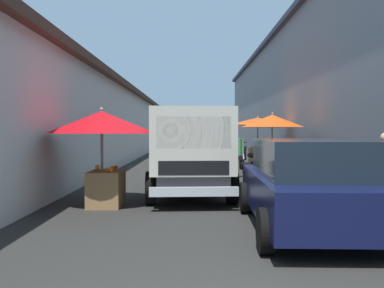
{
  "coord_description": "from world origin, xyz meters",
  "views": [
    {
      "loc": [
        -2.4,
        0.65,
        1.6
      ],
      "look_at": [
        8.74,
        0.66,
        1.23
      ],
      "focal_mm": 38.47,
      "sensor_mm": 36.0,
      "label": 1
    }
  ],
  "objects_px": {
    "hatchback_car": "(308,184)",
    "fruit_stall_mid_lane": "(272,127)",
    "parked_scooter": "(247,160)",
    "delivery_truck": "(190,154)",
    "fruit_stall_near_right": "(102,133)",
    "fruit_stall_near_left": "(258,127)",
    "vendor_by_crates": "(235,152)"
  },
  "relations": [
    {
      "from": "fruit_stall_near_right",
      "to": "fruit_stall_mid_lane",
      "type": "bearing_deg",
      "value": -38.77
    },
    {
      "from": "fruit_stall_mid_lane",
      "to": "delivery_truck",
      "type": "xyz_separation_m",
      "value": [
        -5.12,
        2.88,
        -0.66
      ]
    },
    {
      "from": "fruit_stall_mid_lane",
      "to": "parked_scooter",
      "type": "height_order",
      "value": "fruit_stall_mid_lane"
    },
    {
      "from": "delivery_truck",
      "to": "vendor_by_crates",
      "type": "relative_size",
      "value": 3.27
    },
    {
      "from": "fruit_stall_mid_lane",
      "to": "delivery_truck",
      "type": "bearing_deg",
      "value": 150.66
    },
    {
      "from": "hatchback_car",
      "to": "parked_scooter",
      "type": "height_order",
      "value": "hatchback_car"
    },
    {
      "from": "fruit_stall_near_left",
      "to": "hatchback_car",
      "type": "xyz_separation_m",
      "value": [
        -12.07,
        1.11,
        -1.03
      ]
    },
    {
      "from": "delivery_truck",
      "to": "parked_scooter",
      "type": "distance_m",
      "value": 7.04
    },
    {
      "from": "fruit_stall_near_left",
      "to": "parked_scooter",
      "type": "height_order",
      "value": "fruit_stall_near_left"
    },
    {
      "from": "hatchback_car",
      "to": "parked_scooter",
      "type": "distance_m",
      "value": 9.63
    },
    {
      "from": "fruit_stall_near_right",
      "to": "fruit_stall_near_left",
      "type": "relative_size",
      "value": 0.82
    },
    {
      "from": "fruit_stall_mid_lane",
      "to": "fruit_stall_near_left",
      "type": "height_order",
      "value": "fruit_stall_near_left"
    },
    {
      "from": "fruit_stall_near_left",
      "to": "hatchback_car",
      "type": "relative_size",
      "value": 0.7
    },
    {
      "from": "hatchback_car",
      "to": "fruit_stall_mid_lane",
      "type": "bearing_deg",
      "value": -6.87
    },
    {
      "from": "fruit_stall_mid_lane",
      "to": "delivery_truck",
      "type": "distance_m",
      "value": 5.91
    },
    {
      "from": "fruit_stall_near_right",
      "to": "fruit_stall_near_left",
      "type": "distance_m",
      "value": 11.02
    },
    {
      "from": "delivery_truck",
      "to": "fruit_stall_near_left",
      "type": "bearing_deg",
      "value": -18.3
    },
    {
      "from": "fruit_stall_mid_lane",
      "to": "vendor_by_crates",
      "type": "bearing_deg",
      "value": 119.85
    },
    {
      "from": "fruit_stall_near_left",
      "to": "vendor_by_crates",
      "type": "xyz_separation_m",
      "value": [
        -4.78,
        1.51,
        -0.89
      ]
    },
    {
      "from": "fruit_stall_near_right",
      "to": "vendor_by_crates",
      "type": "height_order",
      "value": "fruit_stall_near_right"
    },
    {
      "from": "hatchback_car",
      "to": "delivery_truck",
      "type": "xyz_separation_m",
      "value": [
        2.97,
        1.9,
        0.3
      ]
    },
    {
      "from": "hatchback_car",
      "to": "delivery_truck",
      "type": "height_order",
      "value": "delivery_truck"
    },
    {
      "from": "fruit_stall_near_right",
      "to": "hatchback_car",
      "type": "height_order",
      "value": "fruit_stall_near_right"
    },
    {
      "from": "fruit_stall_mid_lane",
      "to": "fruit_stall_near_right",
      "type": "relative_size",
      "value": 0.98
    },
    {
      "from": "fruit_stall_near_right",
      "to": "vendor_by_crates",
      "type": "relative_size",
      "value": 1.5
    },
    {
      "from": "fruit_stall_near_right",
      "to": "fruit_stall_near_left",
      "type": "xyz_separation_m",
      "value": [
        9.89,
        -4.87,
        0.21
      ]
    },
    {
      "from": "delivery_truck",
      "to": "parked_scooter",
      "type": "bearing_deg",
      "value": -18.46
    },
    {
      "from": "parked_scooter",
      "to": "delivery_truck",
      "type": "bearing_deg",
      "value": 161.54
    },
    {
      "from": "fruit_stall_near_right",
      "to": "vendor_by_crates",
      "type": "bearing_deg",
      "value": -33.33
    },
    {
      "from": "fruit_stall_near_left",
      "to": "fruit_stall_mid_lane",
      "type": "bearing_deg",
      "value": 178.05
    },
    {
      "from": "parked_scooter",
      "to": "fruit_stall_mid_lane",
      "type": "bearing_deg",
      "value": -157.0
    },
    {
      "from": "fruit_stall_near_right",
      "to": "hatchback_car",
      "type": "distance_m",
      "value": 4.43
    }
  ]
}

